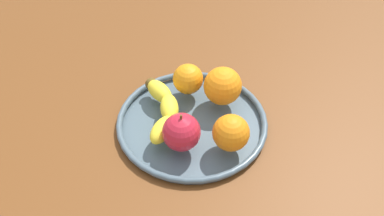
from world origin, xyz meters
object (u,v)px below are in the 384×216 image
orange_front_left (223,86)px  orange_back_right (188,79)px  orange_front_right (231,133)px  banana (163,108)px  fruit_bowl (192,122)px  apple (183,132)px

orange_front_left → orange_back_right: 7.55cm
orange_front_right → orange_back_right: (12.36, 11.59, -0.25)cm
banana → orange_back_right: size_ratio=2.72×
fruit_bowl → orange_front_left: (6.84, -4.41, 4.73)cm
apple → orange_front_left: (13.79, -4.18, 0.32)cm
fruit_bowl → banana: size_ratio=1.74×
banana → orange_front_right: size_ratio=2.52×
banana → orange_front_left: 12.67cm
apple → orange_back_right: 15.09cm
banana → orange_front_left: size_ratio=2.23×
fruit_bowl → orange_front_left: bearing=-32.8°
fruit_bowl → orange_front_left: orange_front_left is taller
orange_front_left → orange_back_right: (0.94, 7.46, -0.70)cm
orange_front_right → orange_back_right: size_ratio=1.08×
fruit_bowl → banana: bearing=94.3°
orange_front_right → orange_front_left: 12.15cm
fruit_bowl → orange_front_right: size_ratio=4.37×
fruit_bowl → apple: bearing=-178.1°
orange_front_left → orange_back_right: size_ratio=1.22×
fruit_bowl → orange_front_right: 10.60cm
banana → orange_front_right: orange_front_right is taller
banana → apple: (-6.52, -5.99, 1.74)cm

